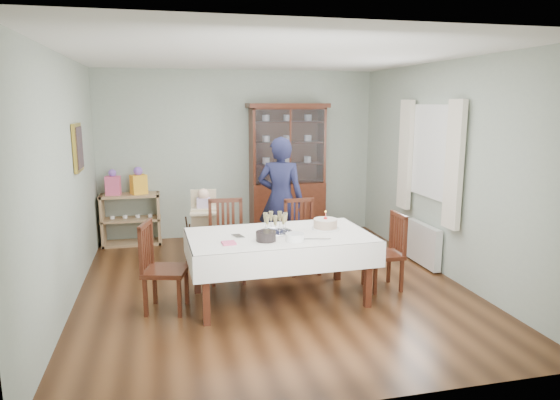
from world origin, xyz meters
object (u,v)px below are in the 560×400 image
object	(u,v)px
chair_far_right	(302,251)
chair_end_left	(165,285)
woman	(281,199)
chair_end_right	(384,266)
china_cabinet	(287,169)
champagne_tray	(275,227)
gift_bag_pink	(113,184)
high_chair	(205,235)
dining_table	(279,267)
sideboard	(131,219)
gift_bag_orange	(139,182)
birthday_cake	(325,224)
chair_far_left	(227,257)

from	to	relation	value
chair_far_right	chair_end_left	bearing A→B (deg)	-154.53
woman	chair_end_right	bearing A→B (deg)	145.56
china_cabinet	chair_far_right	distance (m)	2.03
chair_end_right	woman	world-z (taller)	woman
champagne_tray	gift_bag_pink	world-z (taller)	gift_bag_pink
woman	high_chair	world-z (taller)	woman
gift_bag_pink	woman	bearing A→B (deg)	-28.62
dining_table	sideboard	world-z (taller)	sideboard
gift_bag_pink	gift_bag_orange	xyz separation A→B (m)	(0.38, 0.00, 0.01)
champagne_tray	china_cabinet	bearing A→B (deg)	73.25
chair_far_right	high_chair	size ratio (longest dim) A/B	0.90
china_cabinet	woman	world-z (taller)	china_cabinet
woman	birthday_cake	world-z (taller)	woman
woman	gift_bag_orange	xyz separation A→B (m)	(-1.95, 1.27, 0.12)
woman	champagne_tray	bearing A→B (deg)	95.40
dining_table	high_chair	size ratio (longest dim) A/B	1.94
chair_far_right	gift_bag_pink	bearing A→B (deg)	142.66
chair_far_left	chair_end_left	distance (m)	1.10
sideboard	chair_end_left	size ratio (longest dim) A/B	0.94
chair_end_right	gift_bag_orange	size ratio (longest dim) A/B	2.14
high_chair	gift_bag_pink	bearing A→B (deg)	140.57
champagne_tray	sideboard	bearing A→B (deg)	122.70
dining_table	chair_end_left	size ratio (longest dim) A/B	2.13
china_cabinet	birthday_cake	size ratio (longest dim) A/B	6.93
chair_end_left	woman	size ratio (longest dim) A/B	0.55
gift_bag_orange	champagne_tray	bearing A→B (deg)	-59.34
dining_table	sideboard	distance (m)	3.23
sideboard	woman	xyz separation A→B (m)	(2.09, -1.29, 0.47)
china_cabinet	gift_bag_orange	world-z (taller)	china_cabinet
sideboard	high_chair	size ratio (longest dim) A/B	0.86
dining_table	chair_far_right	size ratio (longest dim) A/B	2.16
chair_end_left	gift_bag_pink	world-z (taller)	gift_bag_pink
chair_end_right	champagne_tray	bearing A→B (deg)	-90.56
sideboard	china_cabinet	bearing A→B (deg)	-0.49
dining_table	chair_end_right	xyz separation A→B (m)	(1.29, 0.07, -0.12)
chair_end_left	birthday_cake	world-z (taller)	birthday_cake
gift_bag_orange	gift_bag_pink	bearing A→B (deg)	180.00
gift_bag_orange	sideboard	bearing A→B (deg)	172.02
high_chair	gift_bag_orange	size ratio (longest dim) A/B	2.48
chair_far_left	high_chair	world-z (taller)	high_chair
dining_table	gift_bag_orange	world-z (taller)	gift_bag_orange
chair_far_left	woman	distance (m)	1.21
woman	birthday_cake	size ratio (longest dim) A/B	5.53
dining_table	woman	xyz separation A→B (m)	(0.35, 1.43, 0.48)
china_cabinet	birthday_cake	world-z (taller)	china_cabinet
chair_far_left	champagne_tray	size ratio (longest dim) A/B	2.66
chair_far_right	chair_end_right	distance (m)	1.12
sideboard	chair_far_right	distance (m)	2.92
gift_bag_orange	chair_far_right	bearing A→B (deg)	-41.08
china_cabinet	sideboard	world-z (taller)	china_cabinet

